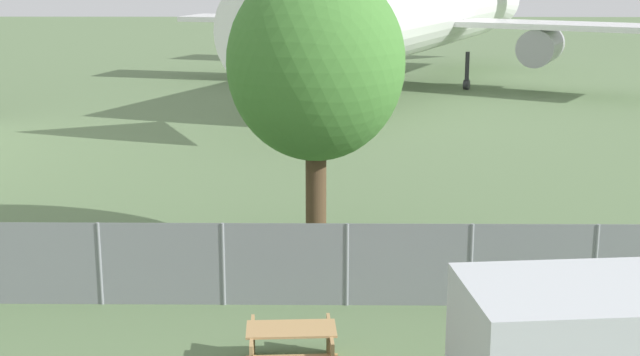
{
  "coord_description": "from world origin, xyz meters",
  "views": [
    {
      "loc": [
        -0.36,
        -6.27,
        6.85
      ],
      "look_at": [
        -0.59,
        14.1,
        2.0
      ],
      "focal_mm": 50.0,
      "sensor_mm": 36.0,
      "label": 1
    }
  ],
  "objects": [
    {
      "name": "perimeter_fence",
      "position": [
        -0.0,
        11.1,
        0.88
      ],
      "size": [
        56.07,
        0.07,
        1.76
      ],
      "color": "gray",
      "rests_on": "ground"
    },
    {
      "name": "airplane",
      "position": [
        4.55,
        44.66,
        4.36
      ],
      "size": [
        29.06,
        37.17,
        13.47
      ],
      "rotation": [
        0.0,
        0.0,
        -1.96
      ],
      "color": "white",
      "rests_on": "ground"
    },
    {
      "name": "picnic_bench_open_grass",
      "position": [
        -1.02,
        8.1,
        0.47
      ],
      "size": [
        1.64,
        1.49,
        0.76
      ],
      "rotation": [
        0.0,
        0.0,
        0.06
      ],
      "color": "tan",
      "rests_on": "ground"
    },
    {
      "name": "tree_left_of_cabin",
      "position": [
        -0.69,
        14.15,
        4.67
      ],
      "size": [
        4.11,
        4.11,
        6.96
      ],
      "color": "#4C3823",
      "rests_on": "ground"
    }
  ]
}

